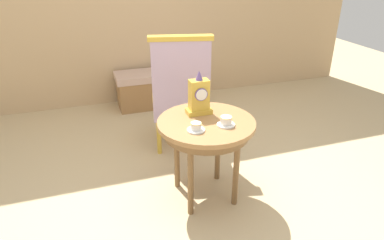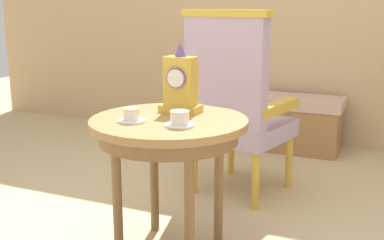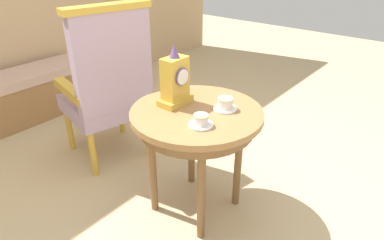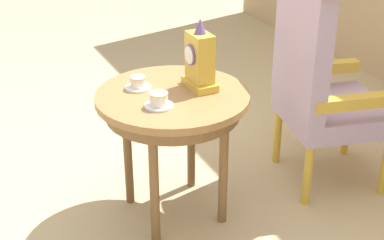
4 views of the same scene
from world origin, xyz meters
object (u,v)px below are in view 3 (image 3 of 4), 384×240
teacup_right (225,104)px  window_bench (35,92)px  teacup_left (201,121)px  armchair (108,85)px  side_table (196,123)px  mantel_clock (175,81)px

teacup_right → window_bench: (-0.04, 2.06, -0.47)m
teacup_left → teacup_right: bearing=2.8°
armchair → teacup_right: bearing=-86.2°
teacup_left → armchair: (0.17, 0.93, -0.10)m
side_table → teacup_left: teacup_left is taller
side_table → mantel_clock: 0.25m
teacup_right → side_table: bearing=132.6°
side_table → teacup_right: size_ratio=5.55×
teacup_right → window_bench: 2.12m
teacup_right → teacup_left: bearing=-177.2°
side_table → armchair: bearing=86.8°
teacup_right → mantel_clock: 0.30m
mantel_clock → side_table: bearing=-87.0°
armchair → window_bench: 1.20m
side_table → teacup_left: (-0.12, -0.13, 0.10)m
side_table → armchair: 0.81m
mantel_clock → armchair: armchair is taller
mantel_clock → armchair: (0.05, 0.67, -0.21)m
teacup_left → armchair: armchair is taller
mantel_clock → window_bench: mantel_clock is taller
mantel_clock → armchair: bearing=85.5°
teacup_left → side_table: bearing=46.1°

